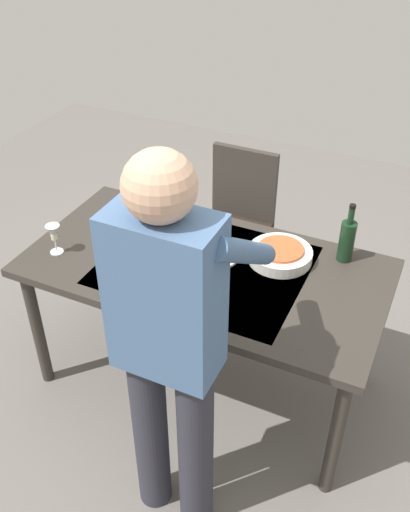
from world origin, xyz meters
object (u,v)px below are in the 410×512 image
Objects in this scene: chair_near at (237,215)px; serving_bowl_pasta at (280,254)px; dining_table at (205,277)px; person_server at (170,342)px; water_cup_near_right at (199,223)px; wine_glass_left at (54,234)px; dinner_plate_near at (215,255)px; water_cup_near_left at (156,233)px; wine_bottle at (347,240)px; wine_glass_right at (173,285)px.

chair_near is 3.03× the size of serving_bowl_pasta.
person_server reaches higher than dining_table.
wine_glass_left is at bearing 40.08° from water_cup_near_right.
wine_glass_left is at bearing 22.70° from dinner_plate_near.
dining_table is 0.99× the size of person_server.
water_cup_near_left is at bearing -144.44° from wine_glass_left.
wine_bottle is at bearing -110.57° from person_server.
wine_glass_right is 0.57m from water_cup_near_right.
chair_near is 8.91× the size of water_cup_near_right.
person_server is 1.01m from water_cup_near_right.
wine_glass_left reaches higher than dining_table.
water_cup_near_left reaches higher than dining_table.
chair_near is at bearing -87.94° from water_cup_near_right.
wine_bottle is 2.74× the size of water_cup_near_left.
water_cup_near_left is at bearing -57.27° from person_server.
person_server is at bearing 102.95° from dinner_plate_near.
dining_table is 5.64× the size of wine_bottle.
dining_table is at bearing 80.13° from dinner_plate_near.
wine_glass_right reaches higher than dining_table.
person_server is 1.01m from wine_glass_left.
person_server is 11.19× the size of wine_glass_right.
dinner_plate_near is (-0.16, 0.16, -0.05)m from water_cup_near_right.
water_cup_near_right is (-0.54, -0.45, -0.05)m from wine_glass_left.
dining_table is 0.36m from wine_glass_right.
person_server is at bearing 105.51° from dining_table.
wine_glass_right is at bearing 128.28° from water_cup_near_left.
water_cup_near_left is at bearing 11.13° from serving_bowl_pasta.
wine_glass_left is 0.69m from wine_glass_right.
wine_glass_right is at bearing 171.90° from wine_glass_left.
chair_near is 6.03× the size of wine_glass_left.
person_server reaches higher than wine_bottle.
wine_bottle is 0.31m from serving_bowl_pasta.
dinner_plate_near is at bearing -99.87° from dining_table.
water_cup_near_left is (0.30, -0.07, 0.13)m from dining_table.
serving_bowl_pasta is at bearing -121.63° from wine_glass_right.
water_cup_near_right is 0.23m from dinner_plate_near.
dinner_plate_near is at bearing -157.30° from wine_glass_left.
water_cup_near_right is (0.72, 0.07, -0.06)m from wine_bottle.
chair_near is 8.42× the size of water_cup_near_left.
chair_near is 0.79m from dinner_plate_near.
serving_bowl_pasta is (0.27, 0.13, -0.08)m from wine_bottle.
wine_glass_left is 0.70m from water_cup_near_right.
water_cup_near_left is (0.29, -0.37, -0.05)m from wine_glass_right.
serving_bowl_pasta is at bearing -158.18° from wine_glass_left.
chair_near reaches higher than wine_glass_right.
water_cup_near_left is at bearing 80.17° from chair_near.
chair_near is 0.95m from wine_bottle.
person_server reaches higher than serving_bowl_pasta.
water_cup_near_left is 0.36× the size of serving_bowl_pasta.
water_cup_near_right is at bearing -7.38° from serving_bowl_pasta.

